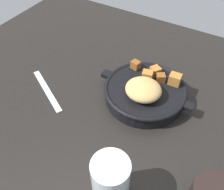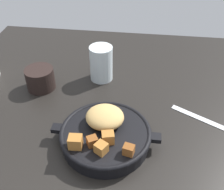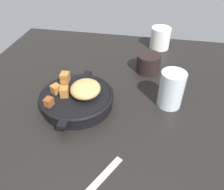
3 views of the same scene
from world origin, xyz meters
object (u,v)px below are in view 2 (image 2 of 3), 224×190
Objects in this scene: cast_iron_skillet at (105,134)px; coffee_mug_dark at (40,79)px; butter_knife at (204,120)px; water_glass_tall at (101,63)px.

coffee_mug_dark is (-22.83, 19.50, 0.42)cm from cast_iron_skillet.
butter_knife is (25.01, 10.95, -2.70)cm from cast_iron_skillet.
cast_iron_skillet reaches higher than coffee_mug_dark.
butter_knife is at bearing 23.65° from cast_iron_skillet.
cast_iron_skillet is 27.49cm from water_glass_tall.
butter_knife is 48.70cm from coffee_mug_dark.
coffee_mug_dark is at bearing 139.50° from cast_iron_skillet.
butter_knife is 2.15× the size of coffee_mug_dark.
cast_iron_skillet is at bearing -40.50° from coffee_mug_dark.
cast_iron_skillet is 30.03cm from coffee_mug_dark.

